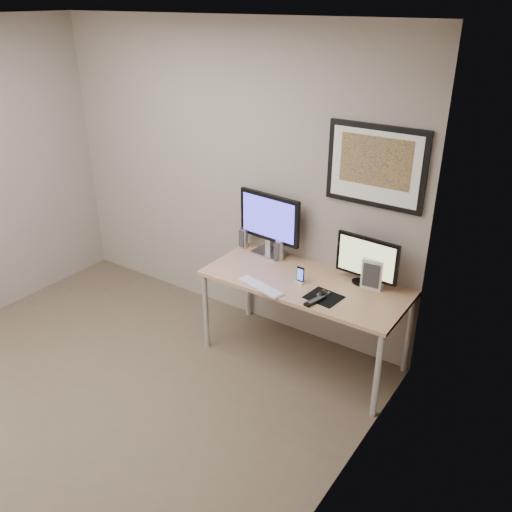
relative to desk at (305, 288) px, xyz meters
The scene contains 14 objects.
floor 1.81m from the desk, 126.53° to the right, with size 3.60×3.60×0.00m, color brown.
room 1.66m from the desk, 137.99° to the right, with size 3.60×3.60×3.60m.
desk is the anchor object (origin of this frame).
framed_art 1.07m from the desk, 43.46° to the left, with size 0.75×0.04×0.60m.
monitor_large 0.66m from the desk, 153.77° to the left, with size 0.59×0.21×0.54m.
monitor_tv 0.53m from the desk, 26.27° to the left, with size 0.50×0.13×0.39m.
speaker_left 0.81m from the desk, 162.05° to the left, with size 0.07×0.07×0.18m, color #A7A7AC.
speaker_right 0.44m from the desk, 150.80° to the left, with size 0.07×0.07×0.18m, color #A7A7AC.
phone_dock 0.15m from the desk, 105.77° to the right, with size 0.06×0.06×0.14m, color black.
keyboard 0.37m from the desk, 129.40° to the right, with size 0.42×0.11×0.01m, color silver.
mousepad 0.29m from the desk, 31.95° to the right, with size 0.25×0.22×0.00m, color black.
mouse 0.27m from the desk, 30.08° to the right, with size 0.05×0.10×0.03m, color black.
remote 0.34m from the desk, 48.90° to the right, with size 0.05×0.19×0.02m, color black.
fan_unit 0.54m from the desk, 23.68° to the left, with size 0.16×0.12×0.24m, color silver.
Camera 1 is at (2.75, -1.93, 2.73)m, focal length 38.00 mm.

